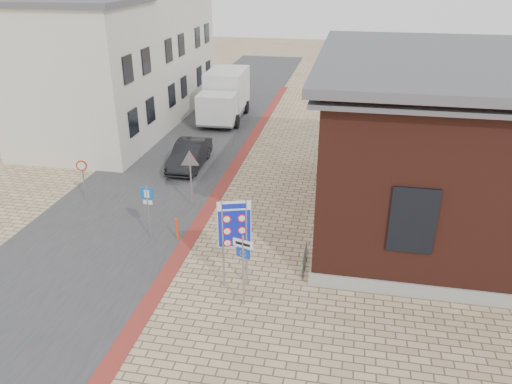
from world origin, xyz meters
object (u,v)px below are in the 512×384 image
Objects in this scene: essen_sign at (243,260)px; parking_sign at (148,204)px; border_sign at (234,226)px; bollard at (177,230)px; sedan at (190,154)px; box_truck at (225,95)px.

parking_sign is (-4.50, 3.40, -0.14)m from essen_sign.
border_sign is 3.36× the size of bollard.
sedan is 12.29m from essen_sign.
essen_sign is at bearing -45.43° from bollard.
box_truck is (-0.35, 9.01, 0.97)m from sedan.
parking_sign is at bearing 130.97° from border_sign.
box_truck is at bearing 87.40° from border_sign.
bollard is at bearing 4.47° from parking_sign.
box_truck is at bearing 122.06° from essen_sign.
essen_sign is 5.02m from bollard.
essen_sign is (5.70, -20.03, 0.02)m from box_truck.
essen_sign reaches higher than parking_sign.
bollard is (1.08, 0.07, -1.07)m from parking_sign.
parking_sign is (0.85, -7.62, 0.85)m from sedan.
border_sign reaches higher than sedan.
parking_sign is at bearing 159.14° from essen_sign.
parking_sign is at bearing -87.87° from box_truck.
bollard is at bearing 121.62° from border_sign.
box_truck is 20.82m from essen_sign.
bollard is at bearing -77.24° from sedan.
border_sign is (5.20, -19.05, 0.63)m from box_truck.
box_truck is 2.47× the size of essen_sign.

